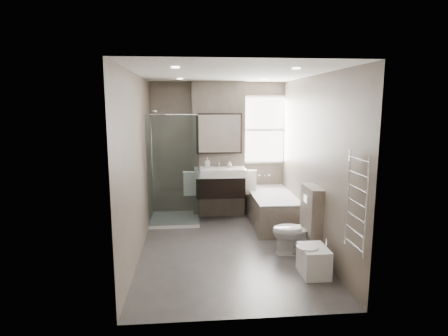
{
  "coord_description": "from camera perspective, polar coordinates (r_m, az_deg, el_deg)",
  "views": [
    {
      "loc": [
        -0.54,
        -5.39,
        2.19
      ],
      "look_at": [
        -0.04,
        0.15,
        1.22
      ],
      "focal_mm": 30.0,
      "sensor_mm": 36.0,
      "label": 1
    }
  ],
  "objects": [
    {
      "name": "bidet",
      "position": [
        5.09,
        13.46,
        -13.5
      ],
      "size": [
        0.4,
        0.46,
        0.48
      ],
      "color": "white",
      "rests_on": "ground"
    },
    {
      "name": "towel_left",
      "position": [
        6.96,
        -5.2,
        -2.41
      ],
      "size": [
        0.24,
        0.06,
        0.44
      ],
      "primitive_type": "cube",
      "color": "silver",
      "rests_on": "vanity_pier"
    },
    {
      "name": "toilet",
      "position": [
        5.64,
        10.84,
        -9.46
      ],
      "size": [
        0.72,
        0.48,
        0.69
      ],
      "primitive_type": "imported",
      "rotation": [
        0.0,
        0.0,
        -1.72
      ],
      "color": "white",
      "rests_on": "ground"
    },
    {
      "name": "vanity",
      "position": [
        6.99,
        -0.61,
        -2.13
      ],
      "size": [
        0.95,
        0.47,
        0.66
      ],
      "color": "black",
      "rests_on": "vanity_pier"
    },
    {
      "name": "towel_radiator",
      "position": [
        4.33,
        19.55,
        -5.05
      ],
      "size": [
        0.03,
        0.49,
        1.1
      ],
      "color": "silver",
      "rests_on": "room"
    },
    {
      "name": "shower_enclosure",
      "position": [
        6.96,
        -6.75,
        -4.37
      ],
      "size": [
        0.9,
        0.9,
        2.0
      ],
      "color": "white",
      "rests_on": "ground"
    },
    {
      "name": "towel_right",
      "position": [
        7.04,
        3.95,
        -2.24
      ],
      "size": [
        0.24,
        0.06,
        0.44
      ],
      "primitive_type": "cube",
      "color": "silver",
      "rests_on": "vanity_pier"
    },
    {
      "name": "soap_bottle_a",
      "position": [
        6.97,
        -2.53,
        0.8
      ],
      "size": [
        0.09,
        0.09,
        0.19
      ],
      "primitive_type": "imported",
      "color": "white",
      "rests_on": "vanity"
    },
    {
      "name": "room",
      "position": [
        5.49,
        0.57,
        0.51
      ],
      "size": [
        2.7,
        3.9,
        2.7
      ],
      "color": "#433F3D",
      "rests_on": "ground"
    },
    {
      "name": "vanity_pier",
      "position": [
        7.24,
        -0.84,
        2.78
      ],
      "size": [
        1.0,
        0.25,
        2.6
      ],
      "primitive_type": "cube",
      "color": "#645A4F",
      "rests_on": "ground"
    },
    {
      "name": "mirror_cabinet",
      "position": [
        7.05,
        -0.74,
        5.28
      ],
      "size": [
        0.86,
        0.08,
        0.76
      ],
      "color": "black",
      "rests_on": "vanity_pier"
    },
    {
      "name": "cistern_box",
      "position": [
        5.69,
        13.14,
        -7.7
      ],
      "size": [
        0.19,
        0.55,
        1.0
      ],
      "color": "#645A4F",
      "rests_on": "ground"
    },
    {
      "name": "soap_bottle_b",
      "position": [
        7.06,
        0.86,
        0.62
      ],
      "size": [
        0.09,
        0.09,
        0.12
      ],
      "primitive_type": "imported",
      "color": "white",
      "rests_on": "vanity"
    },
    {
      "name": "bathtub",
      "position": [
        6.92,
        7.32,
        -5.97
      ],
      "size": [
        0.75,
        1.6,
        0.57
      ],
      "color": "#645A4F",
      "rests_on": "ground"
    },
    {
      "name": "window",
      "position": [
        7.43,
        6.07,
        5.8
      ],
      "size": [
        0.98,
        0.06,
        1.33
      ],
      "color": "white",
      "rests_on": "room"
    }
  ]
}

